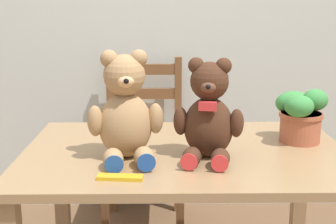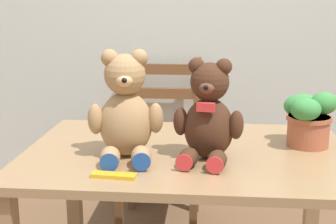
% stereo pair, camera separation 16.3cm
% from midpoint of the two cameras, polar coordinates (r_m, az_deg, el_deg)
% --- Properties ---
extents(dining_table, '(1.20, 0.81, 0.71)m').
position_cam_midpoint_polar(dining_table, '(1.78, -0.55, -7.88)').
color(dining_table, '#9E7A51').
rests_on(dining_table, ground_plane).
extents(wooden_chair_behind, '(0.43, 0.44, 0.94)m').
position_cam_midpoint_polar(wooden_chair_behind, '(2.63, -4.76, -3.92)').
color(wooden_chair_behind, brown).
rests_on(wooden_chair_behind, ground_plane).
extents(teddy_bear_left, '(0.27, 0.28, 0.38)m').
position_cam_midpoint_polar(teddy_bear_left, '(1.63, -8.08, -0.12)').
color(teddy_bear_left, tan).
rests_on(teddy_bear_left, dining_table).
extents(teddy_bear_right, '(0.25, 0.26, 0.35)m').
position_cam_midpoint_polar(teddy_bear_right, '(1.62, 2.11, -0.49)').
color(teddy_bear_right, '#472819').
rests_on(teddy_bear_right, dining_table).
extents(potted_plant, '(0.18, 0.21, 0.21)m').
position_cam_midpoint_polar(potted_plant, '(1.87, 13.46, -0.38)').
color(potted_plant, '#B25B3D').
rests_on(potted_plant, dining_table).
extents(chocolate_bar, '(0.15, 0.05, 0.01)m').
position_cam_midpoint_polar(chocolate_bar, '(1.48, -9.04, -7.93)').
color(chocolate_bar, gold).
rests_on(chocolate_bar, dining_table).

